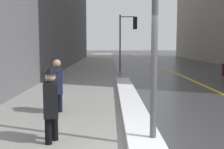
# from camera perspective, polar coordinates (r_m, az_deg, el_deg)

# --- Properties ---
(sidewalk_slab) EXTENTS (4.00, 80.00, 0.01)m
(sidewalk_slab) POSITION_cam_1_polar(r_m,az_deg,el_deg) (19.62, -4.89, 0.47)
(sidewalk_slab) COLOR gray
(sidewalk_slab) RESTS_ON ground
(road_centre_stripe) EXTENTS (0.16, 80.00, 0.00)m
(road_centre_stripe) POSITION_cam_1_polar(r_m,az_deg,el_deg) (20.06, 12.45, 0.46)
(road_centre_stripe) COLOR gold
(road_centre_stripe) RESTS_ON ground
(snow_bank_curb) EXTENTS (0.68, 10.96, 0.19)m
(snow_bank_curb) POSITION_cam_1_polar(r_m,az_deg,el_deg) (9.51, 3.63, -5.18)
(snow_bank_curb) COLOR white
(snow_bank_curb) RESTS_ON ground
(traffic_light_near) EXTENTS (1.31, 0.32, 4.10)m
(traffic_light_near) POSITION_cam_1_polar(r_m,az_deg,el_deg) (20.93, 3.48, 8.95)
(traffic_light_near) COLOR #515156
(traffic_light_near) RESTS_ON ground
(pedestrian_in_fedora) EXTENTS (0.36, 0.51, 1.53)m
(pedestrian_in_fedora) POSITION_cam_1_polar(r_m,az_deg,el_deg) (5.70, -12.29, -5.44)
(pedestrian_in_fedora) COLOR black
(pedestrian_in_fedora) RESTS_ON ground
(pedestrian_nearside) EXTENTS (0.38, 0.54, 1.54)m
(pedestrian_nearside) POSITION_cam_1_polar(r_m,az_deg,el_deg) (8.07, -11.05, -1.84)
(pedestrian_nearside) COLOR black
(pedestrian_nearside) RESTS_ON ground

